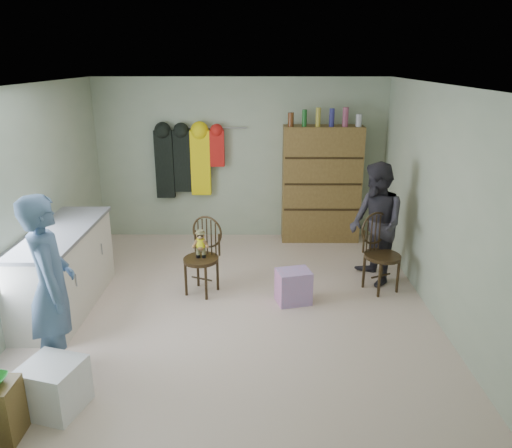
{
  "coord_description": "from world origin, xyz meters",
  "views": [
    {
      "loc": [
        0.28,
        -5.23,
        2.76
      ],
      "look_at": [
        0.25,
        0.2,
        0.95
      ],
      "focal_mm": 35.0,
      "sensor_mm": 36.0,
      "label": 1
    }
  ],
  "objects_px": {
    "chair_front": "(203,251)",
    "chair_far": "(380,249)",
    "dresser": "(321,184)",
    "counter": "(64,269)"
  },
  "relations": [
    {
      "from": "chair_far",
      "to": "dresser",
      "type": "xyz_separation_m",
      "value": [
        -0.52,
        1.8,
        0.39
      ]
    },
    {
      "from": "chair_far",
      "to": "dresser",
      "type": "bearing_deg",
      "value": 79.62
    },
    {
      "from": "chair_front",
      "to": "chair_far",
      "type": "relative_size",
      "value": 0.97
    },
    {
      "from": "counter",
      "to": "chair_far",
      "type": "relative_size",
      "value": 1.91
    },
    {
      "from": "chair_front",
      "to": "chair_far",
      "type": "distance_m",
      "value": 2.17
    },
    {
      "from": "dresser",
      "to": "chair_front",
      "type": "bearing_deg",
      "value": -131.07
    },
    {
      "from": "chair_far",
      "to": "dresser",
      "type": "relative_size",
      "value": 0.47
    },
    {
      "from": "dresser",
      "to": "chair_far",
      "type": "bearing_deg",
      "value": -73.75
    },
    {
      "from": "chair_front",
      "to": "counter",
      "type": "bearing_deg",
      "value": -141.56
    },
    {
      "from": "dresser",
      "to": "counter",
      "type": "bearing_deg",
      "value": -144.31
    }
  ]
}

